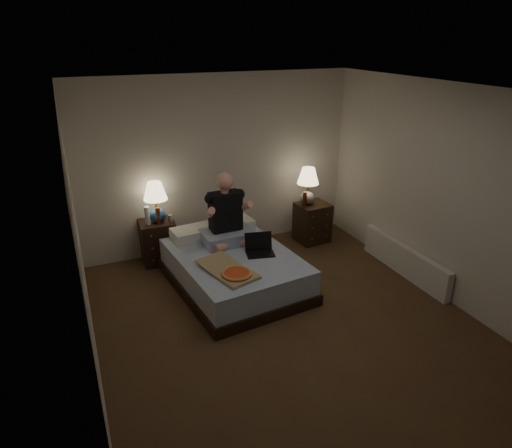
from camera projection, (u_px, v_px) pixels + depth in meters
name	position (u px, v px, depth m)	size (l,w,h in m)	color
floor	(287.00, 323.00, 5.07)	(4.00, 4.50, 0.00)	brown
ceiling	(295.00, 91.00, 4.10)	(4.00, 4.50, 0.00)	white
wall_back	(219.00, 164.00, 6.49)	(4.00, 2.50, 0.00)	silver
wall_front	(465.00, 354.00, 2.68)	(4.00, 2.50, 0.00)	silver
wall_left	(81.00, 254.00, 3.87)	(4.50, 2.50, 0.00)	silver
wall_right	(444.00, 194.00, 5.30)	(4.50, 2.50, 0.00)	silver
bed	(235.00, 270.00, 5.74)	(1.34, 1.79, 0.45)	#5E80BD
nightstand_left	(158.00, 242.00, 6.34)	(0.46, 0.42, 0.60)	black
nightstand_right	(312.00, 222.00, 6.97)	(0.46, 0.42, 0.60)	black
lamp_left	(156.00, 202.00, 6.12)	(0.32, 0.32, 0.56)	#275290
lamp_right	(308.00, 186.00, 6.75)	(0.32, 0.32, 0.56)	gray
water_bottle	(147.00, 216.00, 6.09)	(0.07, 0.07, 0.25)	white
soda_can	(170.00, 218.00, 6.20)	(0.07, 0.07, 0.10)	#B7B6B1
beer_bottle_left	(158.00, 216.00, 6.11)	(0.06, 0.06, 0.23)	#55230C
beer_bottle_right	(305.00, 199.00, 6.70)	(0.06, 0.06, 0.23)	#56200C
person	(227.00, 209.00, 5.80)	(0.66, 0.52, 0.93)	black
laptop	(260.00, 245.00, 5.61)	(0.34, 0.28, 0.24)	black
pizza_box	(237.00, 274.00, 5.10)	(0.40, 0.76, 0.08)	tan
radiator	(404.00, 260.00, 6.03)	(0.10, 1.60, 0.40)	silver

